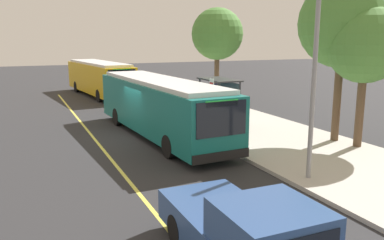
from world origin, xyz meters
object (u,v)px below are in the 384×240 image
waiting_bench (220,113)px  pickup_truck (250,239)px  transit_bus_second (99,77)px  route_sign_post (212,97)px  pedestrian_commuter (212,108)px  transit_bus_main (160,105)px

waiting_bench → pickup_truck: bearing=-25.3°
transit_bus_second → route_sign_post: bearing=8.6°
waiting_bench → pedestrian_commuter: size_ratio=0.95×
transit_bus_main → waiting_bench: bearing=110.6°
pedestrian_commuter → transit_bus_second: bearing=-167.9°
transit_bus_second → waiting_bench: size_ratio=7.22×
transit_bus_second → route_sign_post: 17.06m
transit_bus_second → pickup_truck: size_ratio=2.14×
pedestrian_commuter → route_sign_post: bearing=-26.8°
transit_bus_second → waiting_bench: transit_bus_second is taller
pedestrian_commuter → pickup_truck: bearing=-23.3°
transit_bus_main → route_sign_post: (0.56, 2.65, 0.34)m
pickup_truck → pedestrian_commuter: 14.59m
pedestrian_commuter → waiting_bench: bearing=128.1°
pickup_truck → pedestrian_commuter: size_ratio=3.20×
pickup_truck → waiting_bench: pickup_truck is taller
route_sign_post → pedestrian_commuter: bearing=153.2°
route_sign_post → pedestrian_commuter: route_sign_post is taller
waiting_bench → transit_bus_main: bearing=-69.4°
route_sign_post → pedestrian_commuter: size_ratio=1.66×
transit_bus_second → pickup_truck: transit_bus_second is taller
transit_bus_main → waiting_bench: (-1.62, 4.29, -0.99)m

